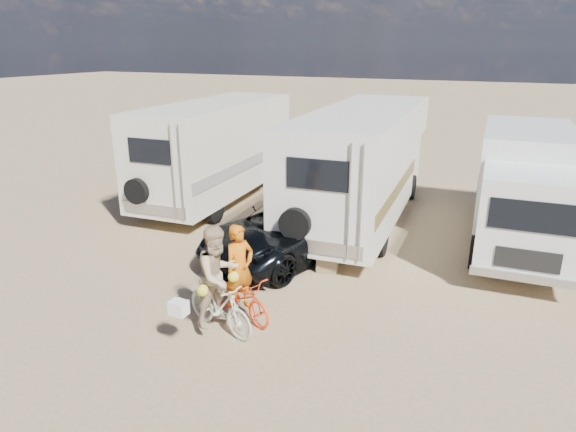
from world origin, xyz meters
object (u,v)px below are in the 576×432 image
at_px(rv_main, 362,166).
at_px(rider_man, 240,277).
at_px(bike_woman, 220,306).
at_px(bike_man, 241,296).
at_px(rider_woman, 218,285).
at_px(crate, 328,263).
at_px(dark_suv, 290,229).
at_px(box_truck, 525,191).
at_px(cooler, 253,252).
at_px(rv_left, 216,153).

bearing_deg(rv_main, rider_man, -96.76).
height_order(rv_main, rider_man, rv_main).
bearing_deg(bike_woman, bike_man, 6.66).
bearing_deg(rider_woman, crate, 1.90).
relative_size(dark_suv, bike_man, 2.97).
distance_m(box_truck, rider_man, 7.61).
distance_m(box_truck, cooler, 6.82).
bearing_deg(crate, cooler, -173.33).
bearing_deg(rv_left, rider_woman, -61.00).
distance_m(bike_woman, cooler, 3.11).
bearing_deg(rv_main, rv_left, 178.03).
bearing_deg(bike_woman, cooler, 34.74).
xyz_separation_m(rv_main, bike_man, (-0.36, -6.40, -1.15)).
height_order(rv_left, rider_man, rv_left).
xyz_separation_m(cooler, crate, (1.80, 0.21, -0.04)).
bearing_deg(dark_suv, rider_woman, -68.29).
relative_size(box_truck, crate, 13.91).
height_order(box_truck, rider_man, box_truck).
bearing_deg(box_truck, bike_woman, -128.32).
relative_size(dark_suv, rider_man, 2.93).
distance_m(rider_man, cooler, 2.68).
relative_size(rv_left, box_truck, 1.08).
xyz_separation_m(dark_suv, rider_man, (0.38, -3.07, 0.15)).
relative_size(bike_man, bike_woman, 1.01).
bearing_deg(dark_suv, bike_woman, -68.29).
xyz_separation_m(rider_man, cooler, (-1.04, 2.39, -0.60)).
height_order(dark_suv, crate, dark_suv).
xyz_separation_m(rv_main, box_truck, (4.24, -0.37, -0.15)).
bearing_deg(dark_suv, rv_left, 159.10).
bearing_deg(cooler, bike_man, -72.66).
xyz_separation_m(rv_main, rider_man, (-0.36, -6.40, -0.76)).
xyz_separation_m(bike_man, rider_man, (0.00, 0.00, 0.39)).
xyz_separation_m(rider_man, crate, (0.76, 2.60, -0.64)).
xyz_separation_m(rv_left, crate, (5.20, -3.67, -1.38)).
bearing_deg(cooler, box_truck, 26.65).
height_order(rv_main, crate, rv_main).
xyz_separation_m(dark_suv, rider_woman, (0.27, -3.63, 0.23)).
distance_m(box_truck, crate, 5.29).
xyz_separation_m(rv_main, rider_woman, (-0.47, -6.96, -0.68)).
height_order(rv_main, bike_man, rv_main).
bearing_deg(cooler, rider_man, -72.66).
distance_m(rv_main, bike_man, 6.51).
distance_m(rv_left, bike_woman, 8.16).
xyz_separation_m(dark_suv, cooler, (-0.66, -0.67, -0.45)).
relative_size(bike_woman, crate, 3.52).
height_order(rider_woman, cooler, rider_woman).
relative_size(dark_suv, cooler, 8.84).
bearing_deg(rider_man, rv_main, 18.80).
distance_m(bike_woman, rider_man, 0.66).
bearing_deg(bike_woman, rv_main, 13.32).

